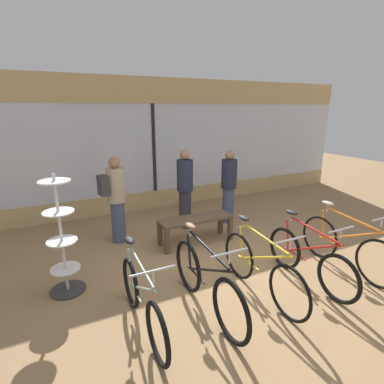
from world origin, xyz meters
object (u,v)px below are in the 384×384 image
object	(u,v)px
bicycle_far_left	(142,301)
bicycle_left	(206,283)
customer_near_rack	(229,185)
customer_mid_floor	(116,198)
bicycle_far_right	(346,246)
customer_by_window	(185,187)
accessory_rack	(63,246)
bicycle_center	(260,269)
bicycle_right	(308,259)
display_bench	(196,222)

from	to	relation	value
bicycle_far_left	bicycle_left	size ratio (longest dim) A/B	0.92
bicycle_left	customer_near_rack	xyz separation A→B (m)	(1.95, 2.51, 0.45)
bicycle_far_left	bicycle_left	xyz separation A→B (m)	(0.82, -0.04, 0.03)
bicycle_far_left	customer_mid_floor	world-z (taller)	customer_mid_floor
customer_mid_floor	bicycle_left	bearing A→B (deg)	-78.34
bicycle_far_right	customer_by_window	bearing A→B (deg)	118.86
accessory_rack	bicycle_far_right	bearing A→B (deg)	-18.28
bicycle_center	accessory_rack	size ratio (longest dim) A/B	1.03
bicycle_far_left	bicycle_far_right	size ratio (longest dim) A/B	0.94
bicycle_far_right	customer_mid_floor	world-z (taller)	customer_mid_floor
bicycle_right	display_bench	xyz separation A→B (m)	(-0.86, 1.93, 0.04)
display_bench	bicycle_left	bearing A→B (deg)	-113.27
accessory_rack	customer_near_rack	bearing A→B (deg)	20.01
bicycle_left	bicycle_right	distance (m)	1.66
display_bench	customer_by_window	bearing A→B (deg)	79.07
bicycle_far_left	customer_near_rack	size ratio (longest dim) A/B	1.02
customer_by_window	customer_mid_floor	xyz separation A→B (m)	(-1.48, -0.11, 0.01)
customer_near_rack	customer_mid_floor	xyz separation A→B (m)	(-2.48, 0.03, 0.04)
bicycle_far_left	customer_mid_floor	bearing A→B (deg)	83.35
bicycle_center	customer_mid_floor	bearing A→B (deg)	117.78
customer_mid_floor	bicycle_right	bearing A→B (deg)	-50.35
bicycle_center	accessory_rack	distance (m)	2.71
bicycle_left	bicycle_center	size ratio (longest dim) A/B	1.03
bicycle_right	accessory_rack	size ratio (longest dim) A/B	0.98
bicycle_right	accessory_rack	distance (m)	3.48
bicycle_left	display_bench	world-z (taller)	bicycle_left
bicycle_center	bicycle_right	distance (m)	0.83
bicycle_left	bicycle_right	world-z (taller)	bicycle_left
bicycle_far_left	accessory_rack	distance (m)	1.44
bicycle_center	customer_mid_floor	distance (m)	2.95
accessory_rack	customer_near_rack	xyz separation A→B (m)	(3.50, 1.27, 0.15)
accessory_rack	customer_mid_floor	bearing A→B (deg)	51.97
bicycle_right	display_bench	size ratio (longest dim) A/B	1.19
customer_by_window	customer_near_rack	bearing A→B (deg)	-8.26
bicycle_center	customer_mid_floor	size ratio (longest dim) A/B	1.06
customer_by_window	bicycle_center	bearing A→B (deg)	-92.60
bicycle_far_left	customer_near_rack	distance (m)	3.74
customer_by_window	bicycle_right	bearing A→B (deg)	-75.60
bicycle_left	bicycle_right	bearing A→B (deg)	-2.97
bicycle_right	customer_near_rack	xyz separation A→B (m)	(0.30, 2.60, 0.48)
customer_by_window	customer_mid_floor	size ratio (longest dim) A/B	1.02
bicycle_right	customer_near_rack	world-z (taller)	customer_near_rack
bicycle_center	bicycle_left	bearing A→B (deg)	178.29
bicycle_far_right	display_bench	distance (m)	2.55
bicycle_left	customer_mid_floor	bearing A→B (deg)	101.66
bicycle_right	bicycle_center	bearing A→B (deg)	175.77
accessory_rack	bicycle_far_left	bearing A→B (deg)	-58.73
bicycle_left	customer_by_window	xyz separation A→B (m)	(0.95, 2.66, 0.49)
bicycle_center	accessory_rack	bearing A→B (deg)	151.91
bicycle_left	accessory_rack	distance (m)	2.00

